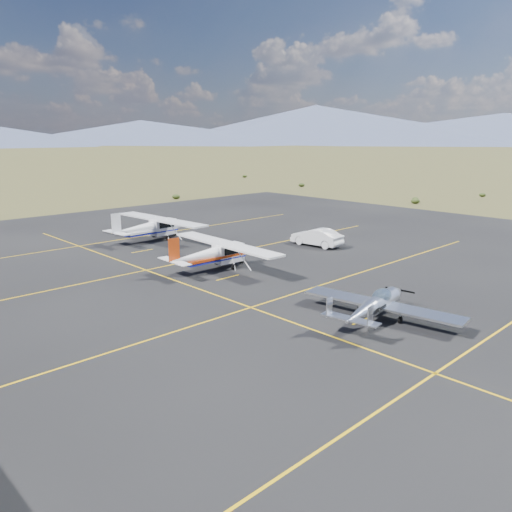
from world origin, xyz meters
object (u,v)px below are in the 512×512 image
aircraft_low_wing (376,304)px  aircraft_cessna (214,253)px  sedan (317,237)px  aircraft_plain (151,227)px

aircraft_low_wing → aircraft_cessna: bearing=79.6°
aircraft_low_wing → sedan: 18.16m
aircraft_plain → sedan: (9.28, -11.85, -0.52)m
aircraft_low_wing → aircraft_cessna: aircraft_cessna is taller
aircraft_low_wing → sedan: bearing=40.5°
aircraft_low_wing → sedan: (11.83, 13.77, -0.13)m
aircraft_cessna → sedan: bearing=2.2°
aircraft_low_wing → sedan: aircraft_low_wing is taller
aircraft_low_wing → aircraft_plain: aircraft_plain is taller
aircraft_plain → sedan: bearing=-55.5°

